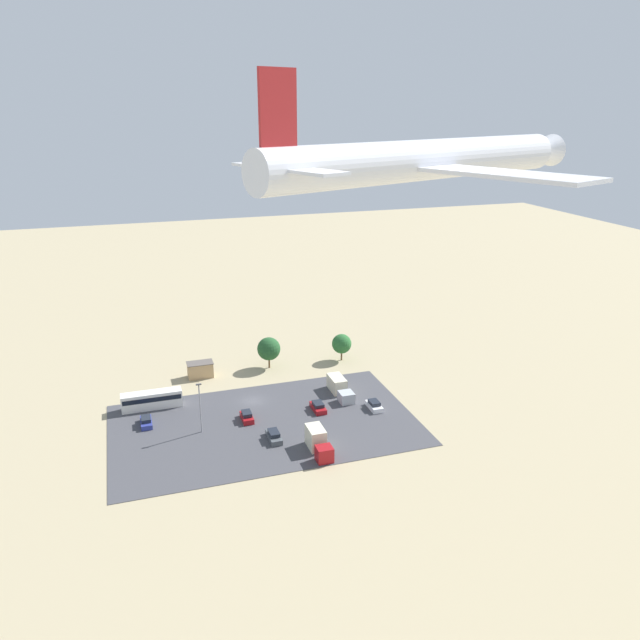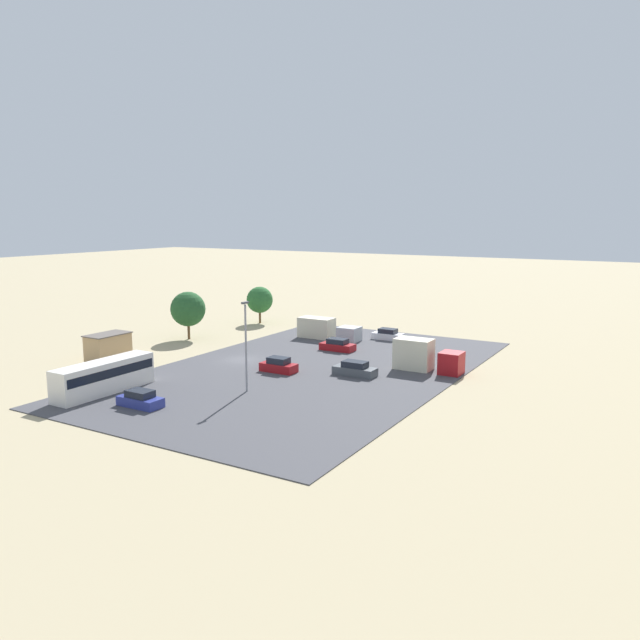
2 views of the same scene
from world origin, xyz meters
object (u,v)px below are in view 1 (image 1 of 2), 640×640
at_px(parked_truck_0, 339,387).
at_px(airplane, 432,160).
at_px(parked_truck_1, 318,442).
at_px(parked_car_1, 374,405).
at_px(parked_car_4, 146,422).
at_px(parked_car_2, 274,436).
at_px(parked_car_0, 247,417).
at_px(parked_car_3, 318,407).
at_px(shed_building, 200,370).
at_px(bus, 152,399).

distance_m(parked_truck_0, airplane, 66.62).
height_order(parked_truck_0, parked_truck_1, parked_truck_1).
height_order(parked_car_1, parked_car_4, parked_car_1).
bearing_deg(parked_car_2, parked_car_0, -70.17).
bearing_deg(parked_car_4, parked_car_1, 170.79).
relative_size(parked_car_3, parked_truck_0, 0.49).
bearing_deg(airplane, parked_truck_0, 148.57).
height_order(shed_building, parked_car_2, shed_building).
xyz_separation_m(parked_car_2, parked_car_4, (19.74, -11.62, -0.02)).
bearing_deg(parked_car_1, shed_building, -40.61).
bearing_deg(parked_car_4, airplane, 120.85).
height_order(parked_car_3, parked_truck_0, parked_truck_0).
height_order(parked_car_1, parked_car_2, parked_car_2).
xyz_separation_m(parked_car_1, parked_car_4, (39.75, -6.45, -0.01)).
height_order(shed_building, parked_truck_1, parked_truck_1).
bearing_deg(bus, shed_building, 137.62).
height_order(parked_car_3, airplane, airplane).
bearing_deg(bus, parked_car_3, 70.21).
distance_m(parked_car_1, airplane, 62.47).
xyz_separation_m(shed_building, parked_car_0, (-5.15, 21.23, -0.82)).
bearing_deg(parked_truck_0, parked_truck_1, 61.06).
bearing_deg(shed_building, parked_car_2, 105.37).
bearing_deg(parked_truck_0, shed_building, -33.99).
relative_size(parked_car_2, parked_car_4, 1.10).
xyz_separation_m(parked_car_0, parked_truck_1, (-8.71, 13.62, 0.91)).
distance_m(bus, parked_car_2, 25.67).
relative_size(parked_car_2, parked_truck_0, 0.52).
distance_m(parked_car_4, parked_truck_0, 35.87).
height_order(parked_car_4, parked_truck_0, parked_truck_0).
relative_size(parked_car_1, parked_truck_1, 0.56).
relative_size(parked_car_3, airplane, 0.11).
bearing_deg(parked_car_2, parked_car_1, -165.51).
bearing_deg(parked_car_1, airplane, 72.92).
height_order(parked_car_3, parked_truck_1, parked_truck_1).
relative_size(parked_car_1, parked_car_3, 0.96).
bearing_deg(parked_car_1, bus, -18.46).
bearing_deg(bus, parked_car_2, 45.54).
relative_size(bus, parked_car_0, 2.63).
bearing_deg(parked_car_2, shed_building, -74.63).
height_order(bus, parked_car_4, bus).
xyz_separation_m(shed_building, airplane, (-15.85, 63.74, 45.81)).
bearing_deg(parked_car_4, bus, -102.70).
bearing_deg(parked_truck_0, parked_car_2, 38.80).
bearing_deg(bus, parked_truck_1, 45.66).
bearing_deg(parked_truck_1, shed_building, -68.30).
xyz_separation_m(parked_car_1, parked_car_3, (9.87, -2.56, 0.00)).
xyz_separation_m(parked_truck_0, airplane, (8.28, 47.46, 46.01)).
xyz_separation_m(shed_building, parked_car_3, (-18.18, 21.49, -0.86)).
bearing_deg(airplane, parked_car_1, 141.39).
xyz_separation_m(parked_car_2, airplane, (-7.82, 34.52, 46.66)).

